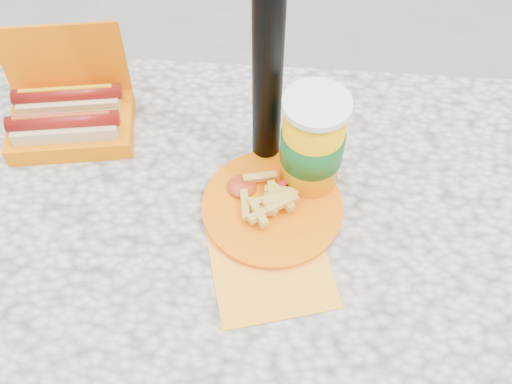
{
  "coord_description": "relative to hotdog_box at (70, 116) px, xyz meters",
  "views": [
    {
      "loc": [
        0.04,
        -0.52,
        1.57
      ],
      "look_at": [
        -0.01,
        0.03,
        0.8
      ],
      "focal_mm": 40.0,
      "sensor_mm": 36.0,
      "label": 1
    }
  ],
  "objects": [
    {
      "name": "hotdog_box",
      "position": [
        0.0,
        0.0,
        0.0
      ],
      "size": [
        0.25,
        0.2,
        0.19
      ],
      "rotation": [
        0.0,
        0.0,
        0.17
      ],
      "color": "#F16700",
      "rests_on": "picnic_table"
    },
    {
      "name": "soda_cup",
      "position": [
        0.45,
        -0.09,
        0.06
      ],
      "size": [
        0.11,
        0.11,
        0.2
      ],
      "rotation": [
        0.0,
        0.0,
        0.13
      ],
      "color": "#FFAC00",
      "rests_on": "picnic_table"
    },
    {
      "name": "ground",
      "position": [
        0.37,
        -0.19,
        -0.79
      ],
      "size": [
        60.0,
        60.0,
        0.0
      ],
      "primitive_type": "plane",
      "color": "slate"
    },
    {
      "name": "fries_plate",
      "position": [
        0.39,
        -0.16,
        -0.03
      ],
      "size": [
        0.24,
        0.35,
        0.05
      ],
      "rotation": [
        0.0,
        0.0,
        0.34
      ],
      "color": "#FFA423",
      "rests_on": "picnic_table"
    },
    {
      "name": "picnic_table",
      "position": [
        0.37,
        -0.19,
        -0.15
      ],
      "size": [
        1.2,
        0.8,
        0.75
      ],
      "color": "beige",
      "rests_on": "ground"
    }
  ]
}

